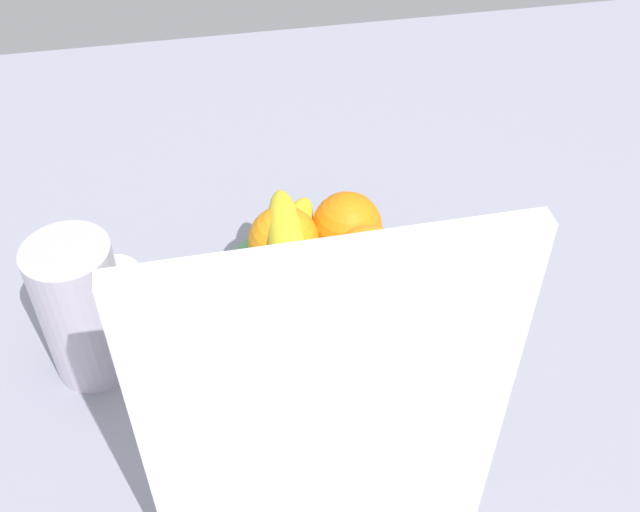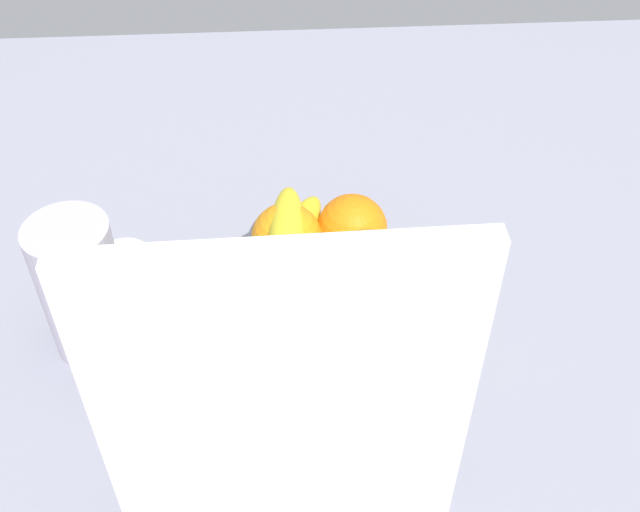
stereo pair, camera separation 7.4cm
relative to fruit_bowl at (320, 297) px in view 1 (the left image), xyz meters
The scene contains 10 objects.
ground_plane 4.48cm from the fruit_bowl, 62.89° to the left, with size 180.00×140.00×3.00cm, color gray.
fruit_bowl is the anchor object (origin of this frame).
orange_front_left 8.45cm from the fruit_bowl, 156.51° to the left, with size 7.98×7.98×7.98cm, color orange.
orange_front_right 8.67cm from the fruit_bowl, 132.78° to the right, with size 7.98×7.98×7.98cm, color orange.
orange_center 8.02cm from the fruit_bowl, 41.57° to the right, with size 7.98×7.98×7.98cm, color orange.
orange_back_left 8.62cm from the fruit_bowl, 50.08° to the left, with size 7.98×7.98×7.98cm, color orange.
banana_bunch 7.50cm from the fruit_bowl, 22.84° to the right, with size 13.22×18.64×8.40cm.
cutting_board 31.37cm from the fruit_bowl, 81.06° to the left, with size 28.00×1.80×36.00cm, color white.
thermos_tumbler 26.10cm from the fruit_bowl, ahead, with size 8.71×8.71×16.90cm, color #B7ADC0.
jar_lid 25.62cm from the fruit_bowl, 21.34° to the right, with size 7.00×7.00×1.34cm, color white.
Camera 1 is at (10.23, 58.27, 67.73)cm, focal length 43.79 mm.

